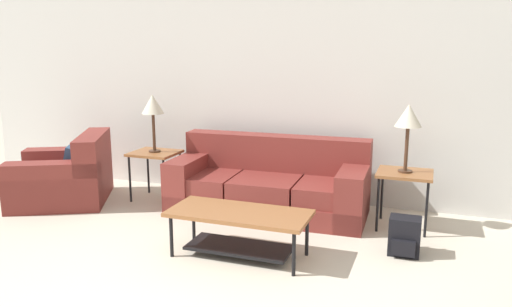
% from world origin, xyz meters
% --- Properties ---
extents(wall_back, '(9.05, 0.06, 2.60)m').
position_xyz_m(wall_back, '(0.00, 3.71, 1.30)').
color(wall_back, silver).
rests_on(wall_back, ground_plane).
extents(couch, '(2.17, 0.97, 0.82)m').
position_xyz_m(couch, '(-0.11, 3.09, 0.30)').
color(couch, maroon).
rests_on(couch, ground_plane).
extents(armchair, '(1.39, 1.39, 0.80)m').
position_xyz_m(armchair, '(-2.51, 2.65, 0.28)').
color(armchair, maroon).
rests_on(armchair, ground_plane).
extents(coffee_table, '(1.23, 0.55, 0.41)m').
position_xyz_m(coffee_table, '(0.03, 1.85, 0.31)').
color(coffee_table, '#935B33').
rests_on(coffee_table, ground_plane).
extents(side_table_left, '(0.54, 0.48, 0.58)m').
position_xyz_m(side_table_left, '(-1.54, 3.07, 0.52)').
color(side_table_left, '#935B33').
rests_on(side_table_left, ground_plane).
extents(side_table_right, '(0.54, 0.48, 0.58)m').
position_xyz_m(side_table_right, '(1.32, 3.07, 0.52)').
color(side_table_right, '#935B33').
rests_on(side_table_right, ground_plane).
extents(table_lamp_left, '(0.26, 0.26, 0.68)m').
position_xyz_m(table_lamp_left, '(-1.54, 3.07, 1.13)').
color(table_lamp_left, '#472D1E').
rests_on(table_lamp_left, side_table_left).
extents(table_lamp_right, '(0.26, 0.26, 0.68)m').
position_xyz_m(table_lamp_right, '(1.32, 3.07, 1.13)').
color(table_lamp_right, '#472D1E').
rests_on(table_lamp_right, side_table_right).
extents(backpack, '(0.27, 0.27, 0.34)m').
position_xyz_m(backpack, '(1.39, 2.38, 0.17)').
color(backpack, black).
rests_on(backpack, ground_plane).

